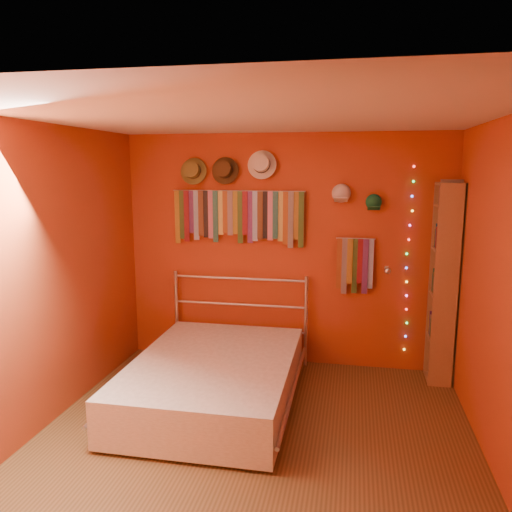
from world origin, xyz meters
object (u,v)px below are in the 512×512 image
Objects in this scene: reading_lamp at (388,270)px; bookshelf at (448,283)px; tie_rack at (238,215)px; bed at (214,379)px.

reading_lamp is 0.59m from bookshelf.
tie_rack is 0.72× the size of bookshelf.
reading_lamp is at bearing 30.14° from bed.
bed is (-1.56, -0.91, -0.90)m from reading_lamp.
bed is at bearing -89.13° from tie_rack.
bookshelf reaches higher than tie_rack.
reading_lamp is at bearing -5.96° from tie_rack.
tie_rack is 1.77m from bed.
bookshelf is 2.46m from bed.
reading_lamp is 2.01m from bed.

